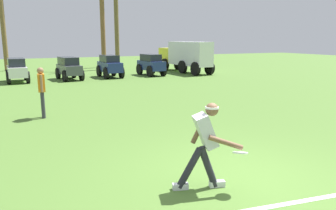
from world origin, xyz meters
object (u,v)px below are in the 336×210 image
palm_tree_far_left (2,14)px  frisbee_in_flight (240,153)px  parked_car_slot_e (110,66)px  parked_car_slot_f (151,64)px  palm_tree_left_of_centre (103,23)px  parked_car_slot_c (17,69)px  parked_car_slot_d (69,67)px  teammate_near_sideline (42,88)px  box_truck (185,55)px  palm_tree_right_of_centre (116,19)px  frisbee_thrower (205,141)px

palm_tree_far_left → frisbee_in_flight: bearing=-81.8°
parked_car_slot_e → palm_tree_far_left: 10.19m
parked_car_slot_f → palm_tree_left_of_centre: palm_tree_left_of_centre is taller
frisbee_in_flight → palm_tree_far_left: size_ratio=0.05×
parked_car_slot_c → parked_car_slot_d: size_ratio=0.98×
teammate_near_sideline → box_truck: (10.70, 10.52, 0.29)m
parked_car_slot_f → palm_tree_right_of_centre: size_ratio=0.34×
box_truck → palm_tree_left_of_centre: 6.99m
frisbee_in_flight → palm_tree_right_of_centre: bearing=77.6°
frisbee_thrower → parked_car_slot_e: size_ratio=0.60×
frisbee_in_flight → parked_car_slot_e: (2.48, 16.45, 0.10)m
teammate_near_sideline → parked_car_slot_e: bearing=63.6°
frisbee_thrower → palm_tree_far_left: (-3.01, 23.63, 3.41)m
parked_car_slot_e → palm_tree_left_of_centre: (1.00, 5.19, 2.86)m
frisbee_thrower → palm_tree_right_of_centre: size_ratio=0.20×
frisbee_thrower → parked_car_slot_f: 17.04m
parked_car_slot_c → palm_tree_right_of_centre: (8.21, 7.68, 3.32)m
teammate_near_sideline → parked_car_slot_d: size_ratio=0.63×
parked_car_slot_e → parked_car_slot_d: bearing=-177.5°
teammate_near_sideline → palm_tree_far_left: (-1.09, 17.29, 3.27)m
box_truck → parked_car_slot_e: bearing=-172.7°
palm_tree_left_of_centre → frisbee_thrower: bearing=-100.5°
teammate_near_sideline → frisbee_in_flight: bearing=-70.5°
parked_car_slot_d → box_truck: size_ratio=0.42×
frisbee_thrower → parked_car_slot_d: size_ratio=0.57×
teammate_near_sideline → parked_car_slot_c: (-0.52, 9.75, -0.22)m
parked_car_slot_e → palm_tree_far_left: palm_tree_far_left is taller
parked_car_slot_f → palm_tree_right_of_centre: 8.39m
frisbee_thrower → teammate_near_sideline: teammate_near_sideline is taller
parked_car_slot_c → parked_car_slot_f: 8.18m
palm_tree_left_of_centre → frisbee_in_flight: bearing=-99.1°
palm_tree_far_left → palm_tree_right_of_centre: (8.78, 0.13, -0.16)m
frisbee_in_flight → palm_tree_far_left: palm_tree_far_left is taller
palm_tree_far_left → palm_tree_right_of_centre: size_ratio=1.02×
palm_tree_left_of_centre → palm_tree_right_of_centre: (1.84, 2.46, 0.44)m
frisbee_thrower → palm_tree_right_of_centre: (5.77, 23.76, 3.25)m
palm_tree_far_left → palm_tree_right_of_centre: 8.78m
parked_car_slot_f → palm_tree_left_of_centre: bearing=108.9°
parked_car_slot_c → parked_car_slot_e: bearing=0.2°
parked_car_slot_e → parked_car_slot_c: bearing=-179.8°
parked_car_slot_e → palm_tree_far_left: bearing=128.3°
teammate_near_sideline → parked_car_slot_f: bearing=51.7°
parked_car_slot_c → palm_tree_left_of_centre: size_ratio=0.39×
frisbee_thrower → parked_car_slot_c: frisbee_thrower is taller
parked_car_slot_f → frisbee_thrower: bearing=-109.7°
parked_car_slot_d → palm_tree_left_of_centre: (3.54, 5.31, 2.88)m
parked_car_slot_c → palm_tree_far_left: 8.33m
parked_car_slot_d → parked_car_slot_f: bearing=0.5°
frisbee_in_flight → parked_car_slot_e: 16.63m
palm_tree_right_of_centre → box_truck: bearing=-66.4°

